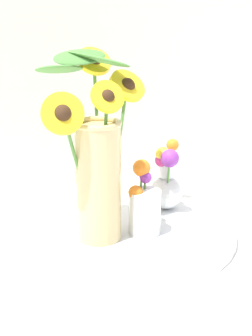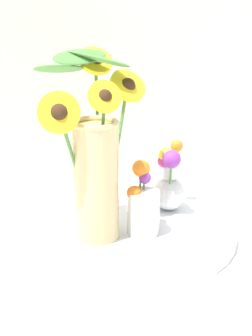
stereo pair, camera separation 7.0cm
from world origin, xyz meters
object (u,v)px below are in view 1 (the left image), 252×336
(vase_small_center, at_px, (144,205))
(mason_jar_sunflowers, at_px, (96,159))
(serving_tray, at_px, (126,229))
(vase_bulb_right, at_px, (166,183))

(vase_small_center, bearing_deg, mason_jar_sunflowers, 164.55)
(serving_tray, height_order, vase_small_center, vase_small_center)
(serving_tray, bearing_deg, mason_jar_sunflowers, -163.08)
(serving_tray, height_order, mason_jar_sunflowers, mason_jar_sunflowers)
(vase_small_center, xyz_separation_m, vase_bulb_right, (0.11, 0.09, 0.00))
(vase_small_center, relative_size, vase_bulb_right, 0.97)
(vase_small_center, height_order, vase_bulb_right, vase_bulb_right)
(vase_bulb_right, bearing_deg, mason_jar_sunflowers, -162.63)
(mason_jar_sunflowers, bearing_deg, serving_tray, 16.92)
(serving_tray, distance_m, mason_jar_sunflowers, 0.21)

